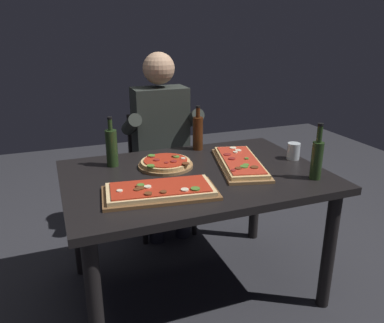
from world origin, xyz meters
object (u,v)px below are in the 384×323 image
(oil_bottle_amber, at_px, (317,158))
(pizza_rectangular_left, at_px, (240,163))
(wine_bottle_dark, at_px, (112,147))
(seated_diner, at_px, (162,137))
(diner_chair, at_px, (159,166))
(pizza_round_far, at_px, (166,163))
(pizza_rectangular_front, at_px, (160,191))
(dining_table, at_px, (195,189))
(tumbler_near_camera, at_px, (293,152))
(vinegar_bottle_green, at_px, (198,132))

(oil_bottle_amber, bearing_deg, pizza_rectangular_left, 131.78)
(wine_bottle_dark, bearing_deg, pizza_rectangular_left, -21.01)
(oil_bottle_amber, bearing_deg, seated_diner, 116.86)
(diner_chair, bearing_deg, oil_bottle_amber, -65.59)
(pizza_round_far, distance_m, oil_bottle_amber, 0.82)
(pizza_rectangular_front, xyz_separation_m, pizza_round_far, (0.14, 0.36, 0.00))
(seated_diner, bearing_deg, dining_table, -92.62)
(dining_table, height_order, pizza_rectangular_front, pizza_rectangular_front)
(tumbler_near_camera, bearing_deg, pizza_rectangular_left, 179.60)
(wine_bottle_dark, distance_m, seated_diner, 0.64)
(oil_bottle_amber, xyz_separation_m, seated_diner, (-0.52, 1.03, -0.11))
(oil_bottle_amber, distance_m, vinegar_bottle_green, 0.79)
(tumbler_near_camera, height_order, diner_chair, diner_chair)
(dining_table, height_order, seated_diner, seated_diner)
(diner_chair, bearing_deg, pizza_round_far, -102.43)
(pizza_rectangular_left, distance_m, vinegar_bottle_green, 0.40)
(dining_table, relative_size, pizza_rectangular_left, 2.33)
(pizza_round_far, xyz_separation_m, seated_diner, (0.15, 0.58, -0.02))
(pizza_rectangular_front, distance_m, diner_chair, 1.14)
(wine_bottle_dark, distance_m, oil_bottle_amber, 1.11)
(diner_chair, bearing_deg, seated_diner, -90.00)
(pizza_round_far, distance_m, seated_diner, 0.60)
(wine_bottle_dark, height_order, vinegar_bottle_green, wine_bottle_dark)
(wine_bottle_dark, distance_m, vinegar_bottle_green, 0.58)
(pizza_rectangular_left, xyz_separation_m, tumbler_near_camera, (0.36, -0.00, 0.02))
(tumbler_near_camera, xyz_separation_m, seated_diner, (-0.60, 0.72, -0.04))
(dining_table, relative_size, oil_bottle_amber, 4.71)
(pizza_rectangular_front, distance_m, seated_diner, 0.99)
(diner_chair, height_order, seated_diner, seated_diner)
(wine_bottle_dark, bearing_deg, tumbler_near_camera, -14.26)
(vinegar_bottle_green, bearing_deg, oil_bottle_amber, -60.69)
(seated_diner, bearing_deg, wine_bottle_dark, -133.14)
(dining_table, bearing_deg, vinegar_bottle_green, 66.58)
(diner_chair, relative_size, seated_diner, 0.65)
(dining_table, bearing_deg, seated_diner, 87.38)
(vinegar_bottle_green, relative_size, seated_diner, 0.21)
(pizza_round_far, bearing_deg, tumbler_near_camera, -10.59)
(dining_table, bearing_deg, pizza_rectangular_left, 2.92)
(dining_table, height_order, diner_chair, diner_chair)
(tumbler_near_camera, distance_m, diner_chair, 1.08)
(pizza_rectangular_left, relative_size, pizza_round_far, 1.94)
(pizza_round_far, xyz_separation_m, oil_bottle_amber, (0.68, -0.45, 0.09))
(diner_chair, distance_m, seated_diner, 0.28)
(tumbler_near_camera, bearing_deg, seated_diner, 129.68)
(seated_diner, bearing_deg, oil_bottle_amber, -63.14)
(pizza_round_far, bearing_deg, oil_bottle_amber, -33.56)
(vinegar_bottle_green, distance_m, tumbler_near_camera, 0.60)
(pizza_rectangular_left, bearing_deg, vinegar_bottle_green, 106.08)
(pizza_round_far, height_order, vinegar_bottle_green, vinegar_bottle_green)
(pizza_rectangular_left, relative_size, wine_bottle_dark, 2.11)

